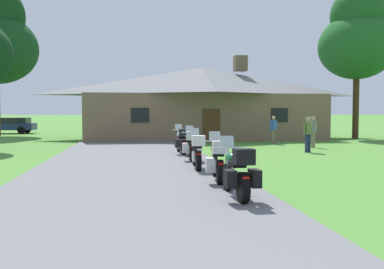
% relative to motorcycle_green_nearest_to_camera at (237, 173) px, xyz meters
% --- Properties ---
extents(ground_plane, '(500.00, 500.00, 0.00)m').
position_rel_motorcycle_green_nearest_to_camera_xyz_m(ground_plane, '(-2.31, 12.64, -0.61)').
color(ground_plane, '#4C8433').
extents(asphalt_driveway, '(6.40, 80.00, 0.06)m').
position_rel_motorcycle_green_nearest_to_camera_xyz_m(asphalt_driveway, '(-2.31, 10.64, -0.58)').
color(asphalt_driveway, slate).
rests_on(asphalt_driveway, ground).
extents(motorcycle_green_nearest_to_camera, '(0.72, 2.08, 1.30)m').
position_rel_motorcycle_green_nearest_to_camera_xyz_m(motorcycle_green_nearest_to_camera, '(0.00, 0.00, 0.00)').
color(motorcycle_green_nearest_to_camera, black).
rests_on(motorcycle_green_nearest_to_camera, asphalt_driveway).
extents(motorcycle_red_second_in_row, '(0.83, 2.08, 1.30)m').
position_rel_motorcycle_green_nearest_to_camera_xyz_m(motorcycle_red_second_in_row, '(0.04, 2.35, 0.00)').
color(motorcycle_red_second_in_row, black).
rests_on(motorcycle_red_second_in_row, asphalt_driveway).
extents(motorcycle_orange_third_in_row, '(0.66, 2.08, 1.30)m').
position_rel_motorcycle_green_nearest_to_camera_xyz_m(motorcycle_orange_third_in_row, '(-0.15, 5.05, 0.01)').
color(motorcycle_orange_third_in_row, black).
rests_on(motorcycle_orange_third_in_row, asphalt_driveway).
extents(motorcycle_silver_fourth_in_row, '(0.80, 2.08, 1.30)m').
position_rel_motorcycle_green_nearest_to_camera_xyz_m(motorcycle_silver_fourth_in_row, '(0.02, 7.70, 0.00)').
color(motorcycle_silver_fourth_in_row, black).
rests_on(motorcycle_silver_fourth_in_row, asphalt_driveway).
extents(motorcycle_white_farthest_in_row, '(0.76, 2.08, 1.30)m').
position_rel_motorcycle_green_nearest_to_camera_xyz_m(motorcycle_white_farthest_in_row, '(-0.08, 10.15, 0.00)').
color(motorcycle_white_farthest_in_row, black).
rests_on(motorcycle_white_farthest_in_row, asphalt_driveway).
extents(stone_lodge, '(16.96, 8.65, 5.99)m').
position_rel_motorcycle_green_nearest_to_camera_xyz_m(stone_lodge, '(2.70, 22.39, 2.01)').
color(stone_lodge, brown).
rests_on(stone_lodge, ground).
extents(bystander_blue_shirt_near_lodge, '(0.48, 0.38, 1.67)m').
position_rel_motorcycle_green_nearest_to_camera_xyz_m(bystander_blue_shirt_near_lodge, '(6.06, 16.06, 0.32)').
color(bystander_blue_shirt_near_lodge, '#75664C').
rests_on(bystander_blue_shirt_near_lodge, ground).
extents(bystander_gray_shirt_beside_signpost, '(0.23, 0.55, 1.69)m').
position_rel_motorcycle_green_nearest_to_camera_xyz_m(bystander_gray_shirt_beside_signpost, '(7.33, 13.24, 0.34)').
color(bystander_gray_shirt_beside_signpost, '#75664C').
rests_on(bystander_gray_shirt_beside_signpost, ground).
extents(bystander_olive_shirt_by_tree, '(0.52, 0.34, 1.69)m').
position_rel_motorcycle_green_nearest_to_camera_xyz_m(bystander_olive_shirt_by_tree, '(5.96, 10.64, 0.34)').
color(bystander_olive_shirt_by_tree, navy).
rests_on(bystander_olive_shirt_by_tree, ground).
extents(tree_right_of_lodge, '(5.41, 5.41, 10.73)m').
position_rel_motorcycle_green_nearest_to_camera_xyz_m(tree_right_of_lodge, '(13.58, 20.48, 6.56)').
color(tree_right_of_lodge, '#422D19').
rests_on(tree_right_of_lodge, ground).
extents(parked_navy_suv_far_left, '(4.71, 2.13, 1.40)m').
position_rel_motorcycle_green_nearest_to_camera_xyz_m(parked_navy_suv_far_left, '(-13.14, 31.43, 0.17)').
color(parked_navy_suv_far_left, navy).
rests_on(parked_navy_suv_far_left, ground).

